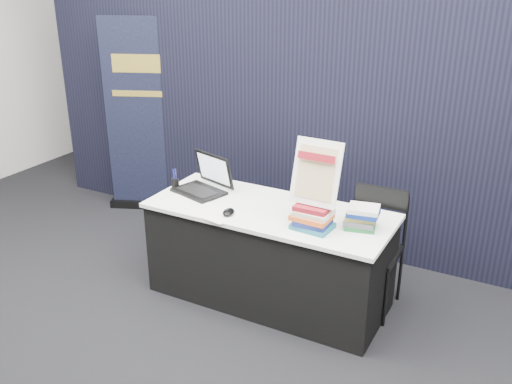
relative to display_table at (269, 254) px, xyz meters
The scene contains 15 objects.
floor 0.67m from the display_table, 90.00° to the right, with size 8.00×8.00×0.00m, color black.
wall_back 3.71m from the display_table, 90.00° to the left, with size 8.00×0.02×3.50m, color beige.
drape_partition 1.33m from the display_table, 90.00° to the left, with size 6.00×0.08×2.40m, color black.
display_table is the anchor object (origin of this frame).
laptop 0.77m from the display_table, behind, with size 0.44×0.40×0.29m.
mouse 0.50m from the display_table, 132.41° to the right, with size 0.08×0.13×0.04m, color black.
brochure_left 0.75m from the display_table, 159.41° to the right, with size 0.33×0.23×0.00m, color white.
brochure_mid 0.77m from the display_table, 164.76° to the right, with size 0.31×0.22×0.00m, color silver.
brochure_right 0.56m from the display_table, 141.68° to the right, with size 0.34×0.24×0.00m, color white.
pen_cup 0.94m from the display_table, behind, with size 0.06×0.06×0.08m, color black.
book_stack_tall 0.62m from the display_table, 19.86° to the right, with size 0.25×0.19×0.17m.
book_stack_short 0.82m from the display_table, ahead, with size 0.24×0.20×0.15m.
info_sign 0.86m from the display_table, 15.88° to the right, with size 0.33×0.16×0.45m.
pullup_banner 2.17m from the display_table, 153.35° to the left, with size 0.80×0.41×1.95m.
stacking_chair 0.77m from the display_table, 22.24° to the left, with size 0.41×0.41×0.90m.
Camera 1 is at (1.71, -2.84, 2.44)m, focal length 40.00 mm.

